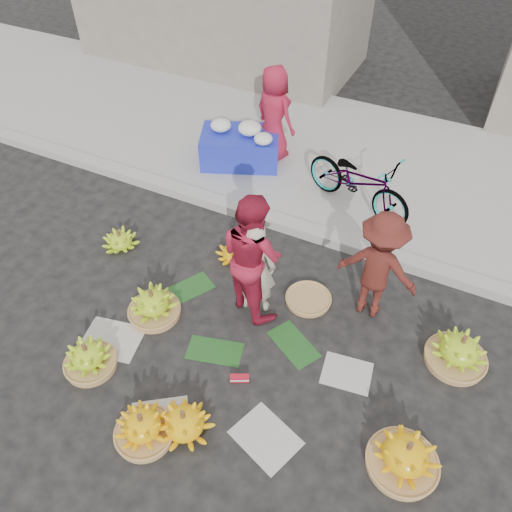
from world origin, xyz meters
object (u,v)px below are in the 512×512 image
at_px(flower_table, 240,146).
at_px(bicycle, 359,181).
at_px(vendor_cream, 255,267).
at_px(banana_bunch_4, 405,456).
at_px(banana_bunch_0, 153,304).

height_order(flower_table, bicycle, bicycle).
height_order(vendor_cream, flower_table, vendor_cream).
xyz_separation_m(vendor_cream, bicycle, (0.54, 2.36, -0.11)).
distance_m(vendor_cream, bicycle, 2.43).
xyz_separation_m(flower_table, bicycle, (2.13, -0.32, 0.17)).
relative_size(vendor_cream, bicycle, 0.78).
bearing_deg(flower_table, banana_bunch_4, -68.34).
distance_m(banana_bunch_0, flower_table, 3.42).
distance_m(banana_bunch_4, flower_table, 5.44).
bearing_deg(vendor_cream, banana_bunch_0, 17.72).
bearing_deg(vendor_cream, bicycle, -117.76).
bearing_deg(vendor_cream, flower_table, -74.17).
distance_m(banana_bunch_0, bicycle, 3.47).
relative_size(banana_bunch_4, vendor_cream, 0.51).
distance_m(banana_bunch_4, vendor_cream, 2.56).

